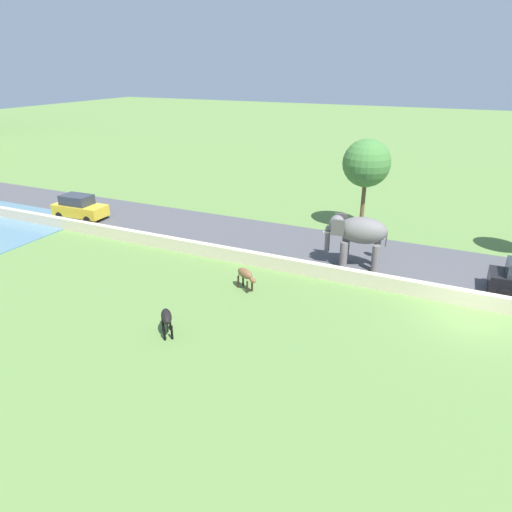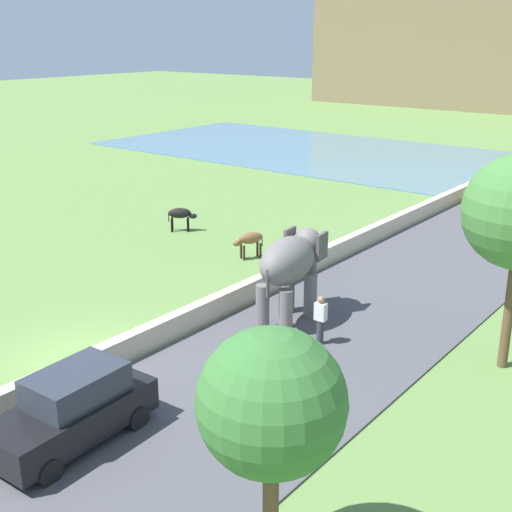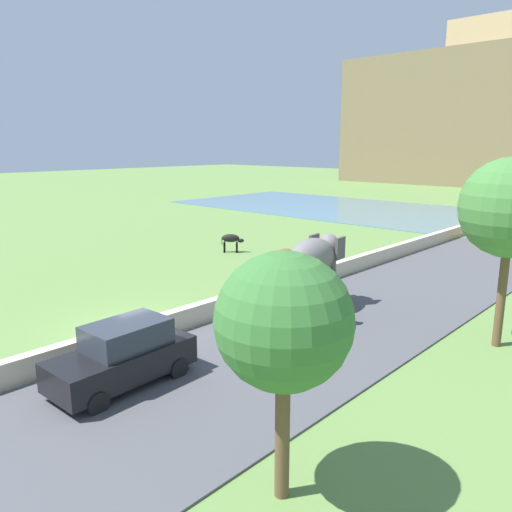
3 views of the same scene
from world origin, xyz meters
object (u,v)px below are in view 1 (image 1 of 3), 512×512
(person_beside_elephant, at_px, (378,245))
(car_yellow, at_px, (79,207))
(elephant, at_px, (358,233))
(cow_black, at_px, (166,317))
(cow_brown, at_px, (246,275))

(person_beside_elephant, xyz_separation_m, car_yellow, (-1.72, 21.58, 0.03))
(elephant, xyz_separation_m, car_yellow, (0.03, 20.71, -1.14))
(cow_black, distance_m, cow_brown, 5.33)
(car_yellow, relative_size, cow_brown, 2.93)
(cow_black, bearing_deg, car_yellow, 55.42)
(person_beside_elephant, distance_m, cow_brown, 8.72)
(car_yellow, relative_size, cow_black, 3.19)
(person_beside_elephant, bearing_deg, elephant, 153.51)
(car_yellow, xyz_separation_m, cow_brown, (-5.24, -16.32, -0.06))
(cow_brown, bearing_deg, cow_black, 167.15)
(car_yellow, height_order, cow_brown, car_yellow)
(elephant, distance_m, cow_black, 11.87)
(elephant, distance_m, car_yellow, 20.74)
(person_beside_elephant, bearing_deg, car_yellow, 94.55)
(elephant, bearing_deg, cow_brown, 139.91)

